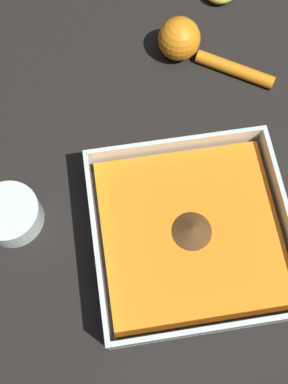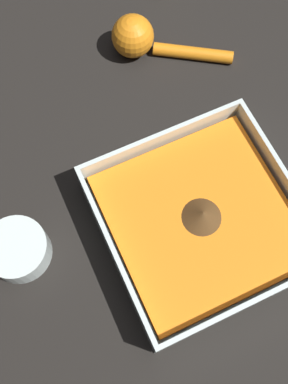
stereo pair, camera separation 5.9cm
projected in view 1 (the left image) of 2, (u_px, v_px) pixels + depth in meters
name	position (u px, v px, depth m)	size (l,w,h in m)	color
ground_plane	(179.00, 212.00, 0.61)	(4.00, 4.00, 0.00)	black
square_dish	(190.00, 235.00, 0.58)	(0.24, 0.24, 0.06)	silver
spice_bowl	(11.00, 215.00, 0.59)	(0.08, 0.08, 0.04)	silver
lemon_squeezer	(187.00, 43.00, 0.68)	(0.17, 0.13, 0.06)	orange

